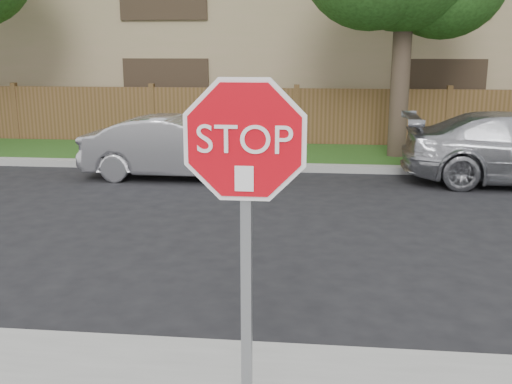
# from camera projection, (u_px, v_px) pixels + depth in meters

# --- Properties ---
(ground) EXTENTS (90.00, 90.00, 0.00)m
(ground) POSITION_uv_depth(u_px,v_px,m) (239.00, 350.00, 5.41)
(ground) COLOR black
(ground) RESTS_ON ground
(far_curb) EXTENTS (70.00, 0.30, 0.15)m
(far_curb) POSITION_uv_depth(u_px,v_px,m) (289.00, 168.00, 13.27)
(far_curb) COLOR gray
(far_curb) RESTS_ON ground
(grass_strip) EXTENTS (70.00, 3.00, 0.12)m
(grass_strip) POSITION_uv_depth(u_px,v_px,m) (293.00, 155.00, 14.86)
(grass_strip) COLOR #1E4714
(grass_strip) RESTS_ON ground
(fence) EXTENTS (70.00, 0.12, 1.60)m
(fence) POSITION_uv_depth(u_px,v_px,m) (296.00, 118.00, 16.23)
(fence) COLOR #4E371B
(fence) RESTS_ON ground
(apartment_building) EXTENTS (35.20, 9.20, 7.20)m
(apartment_building) POSITION_uv_depth(u_px,v_px,m) (305.00, 22.00, 21.00)
(apartment_building) COLOR #9B8C60
(apartment_building) RESTS_ON ground
(stop_sign) EXTENTS (1.01, 0.13, 2.55)m
(stop_sign) POSITION_uv_depth(u_px,v_px,m) (245.00, 194.00, 3.52)
(stop_sign) COLOR gray
(stop_sign) RESTS_ON sidewalk_near
(sedan_left) EXTENTS (3.90, 1.39, 1.28)m
(sedan_left) POSITION_uv_depth(u_px,v_px,m) (178.00, 148.00, 12.44)
(sedan_left) COLOR #A9A8AD
(sedan_left) RESTS_ON ground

